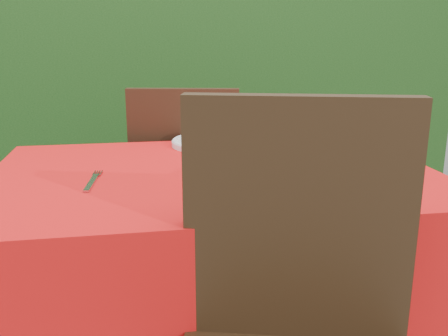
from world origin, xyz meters
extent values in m
cube|color=black|center=(0.00, 1.55, 0.80)|extent=(3.20, 0.55, 1.60)
cube|color=#4C3118|center=(0.00, 0.00, 0.72)|extent=(1.20, 0.80, 0.04)
cylinder|color=#4C3118|center=(-0.54, 0.34, 0.35)|extent=(0.05, 0.05, 0.70)
cylinder|color=#4C3118|center=(0.54, 0.34, 0.35)|extent=(0.05, 0.05, 0.70)
cube|color=red|center=(0.00, 0.00, 0.59)|extent=(1.26, 0.86, 0.32)
cube|color=black|center=(0.10, -0.46, 0.77)|extent=(0.45, 0.17, 0.50)
cube|color=black|center=(0.00, 0.68, 0.45)|extent=(0.50, 0.50, 0.04)
cube|color=black|center=(-0.04, 0.49, 0.70)|extent=(0.42, 0.12, 0.46)
cylinder|color=black|center=(0.21, 0.82, 0.22)|extent=(0.04, 0.04, 0.43)
cylinder|color=black|center=(-0.14, 0.89, 0.22)|extent=(0.04, 0.04, 0.43)
cylinder|color=black|center=(0.14, 0.47, 0.22)|extent=(0.04, 0.04, 0.43)
cylinder|color=black|center=(-0.22, 0.54, 0.22)|extent=(0.04, 0.04, 0.43)
cylinder|color=white|center=(0.05, -0.13, 0.76)|extent=(0.29, 0.29, 0.02)
cylinder|color=#C25F1B|center=(0.05, -0.13, 0.77)|extent=(0.28, 0.28, 0.02)
cylinder|color=maroon|center=(0.05, -0.13, 0.79)|extent=(0.23, 0.23, 0.01)
cylinder|color=white|center=(0.03, 0.33, 0.76)|extent=(0.26, 0.26, 0.02)
ellipsoid|color=beige|center=(0.03, 0.33, 0.79)|extent=(0.20, 0.20, 0.07)
cylinder|color=white|center=(0.50, 0.02, 0.79)|extent=(0.07, 0.07, 0.09)
cylinder|color=#94B9C8|center=(0.50, 0.02, 0.78)|extent=(0.06, 0.06, 0.06)
cylinder|color=silver|center=(0.36, 0.20, 0.75)|extent=(0.06, 0.06, 0.01)
cylinder|color=silver|center=(0.36, 0.20, 0.79)|extent=(0.01, 0.01, 0.08)
ellipsoid|color=silver|center=(0.36, 0.20, 0.86)|extent=(0.06, 0.06, 0.08)
cube|color=#ADAEB4|center=(-0.34, -0.07, 0.75)|extent=(0.05, 0.21, 0.01)
camera|label=1|loc=(-0.21, -1.36, 1.13)|focal=40.00mm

